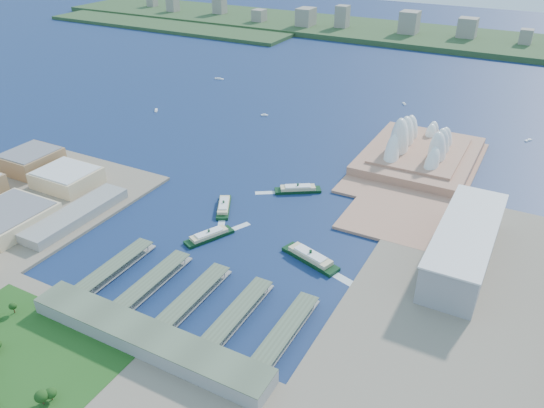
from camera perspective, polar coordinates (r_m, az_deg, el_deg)
The scene contains 19 objects.
ground at distance 499.96m, azimuth -4.55°, elevation -4.95°, with size 3000.00×3000.00×0.00m, color #0D1B3F.
east_land at distance 406.11m, azimuth 22.45°, elevation -17.14°, with size 240.00×500.00×3.00m, color #7B705E.
peninsula at distance 676.23m, azimuth 15.32°, elevation 3.91°, with size 135.00×220.00×3.00m, color #AA775D.
far_shore at distance 1370.77m, azimuth 18.83°, elevation 16.45°, with size 2200.00×260.00×12.00m, color #2D4926.
opera_house at distance 682.79m, azimuth 15.88°, elevation 6.89°, with size 134.00×180.00×58.00m, color white, non-canonical shape.
toaster_building at distance 498.70m, azimuth 20.00°, elevation -4.15°, with size 45.00×155.00×35.00m, color gray.
ferry_wharves at distance 441.95m, azimuth -8.28°, elevation -9.77°, with size 184.00×90.00×9.30m, color #4D5A44, non-canonical shape.
terminal_building at distance 404.91m, azimuth -13.28°, elevation -13.94°, with size 200.00×28.00×12.00m, color gray.
park at distance 425.17m, azimuth -26.22°, elevation -13.91°, with size 150.00×110.00×16.00m, color #194714, non-canonical shape.
far_skyline at distance 1345.03m, azimuth 18.89°, elevation 17.69°, with size 1900.00×140.00×55.00m, color gray, non-canonical shape.
ferry_a at distance 564.10m, azimuth -5.22°, elevation -0.08°, with size 12.55×49.31×9.32m, color black, non-canonical shape.
ferry_b at distance 596.10m, azimuth 2.80°, elevation 1.77°, with size 13.24×52.00×9.83m, color black, non-canonical shape.
ferry_c at distance 516.25m, azimuth -6.79°, elevation -3.22°, with size 12.77×50.19×9.49m, color black, non-canonical shape.
ferry_d at distance 482.74m, azimuth 4.16°, elevation -5.54°, with size 14.93×58.67×11.09m, color black, non-canonical shape.
boat_a at distance 860.93m, azimuth -12.37°, elevation 9.83°, with size 3.66×14.64×2.82m, color white, non-canonical shape.
boat_b at distance 821.87m, azimuth -0.83°, elevation 9.57°, with size 3.64×10.40×2.81m, color white, non-canonical shape.
boat_c at distance 809.65m, azimuth 25.87°, elevation 6.22°, with size 3.47×11.89×2.68m, color white, non-canonical shape.
boat_d at distance 1010.50m, azimuth -5.72°, elevation 13.28°, with size 3.70×16.91×2.85m, color white, non-canonical shape.
boat_e at distance 897.72m, azimuth 14.04°, elevation 10.44°, with size 3.45×10.84×2.66m, color white, non-canonical shape.
Camera 1 is at (229.16, -342.87, 282.63)m, focal length 35.00 mm.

